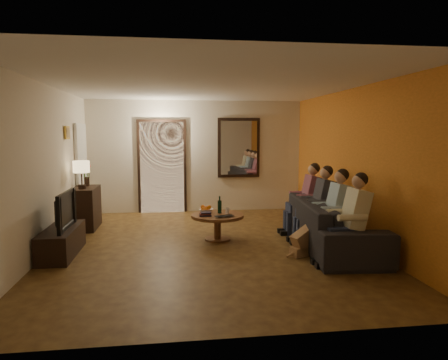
{
  "coord_description": "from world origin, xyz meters",
  "views": [
    {
      "loc": [
        -0.57,
        -6.36,
        1.83
      ],
      "look_at": [
        0.3,
        0.3,
        1.05
      ],
      "focal_mm": 32.0,
      "sensor_mm": 36.0,
      "label": 1
    }
  ],
  "objects": [
    {
      "name": "floor",
      "position": [
        0.0,
        0.0,
        0.0
      ],
      "size": [
        5.0,
        6.0,
        0.01
      ],
      "primitive_type": "cube",
      "color": "#412711",
      "rests_on": "ground"
    },
    {
      "name": "wine_bottle",
      "position": [
        0.24,
        0.44,
        0.6
      ],
      "size": [
        0.07,
        0.07,
        0.31
      ],
      "primitive_type": null,
      "color": "black",
      "rests_on": "coffee_table"
    },
    {
      "name": "back_wall",
      "position": [
        0.0,
        3.0,
        1.3
      ],
      "size": [
        5.0,
        0.02,
        2.6
      ],
      "primitive_type": "cube",
      "color": "beige",
      "rests_on": "floor"
    },
    {
      "name": "ceiling",
      "position": [
        0.0,
        0.0,
        2.6
      ],
      "size": [
        5.0,
        6.0,
        0.01
      ],
      "primitive_type": "cube",
      "color": "white",
      "rests_on": "back_wall"
    },
    {
      "name": "flower_vase",
      "position": [
        -2.25,
        1.76,
        1.02
      ],
      "size": [
        0.14,
        0.14,
        0.44
      ],
      "primitive_type": null,
      "color": "#AE1218",
      "rests_on": "dresser"
    },
    {
      "name": "table_lamp",
      "position": [
        -2.25,
        1.32,
        1.07
      ],
      "size": [
        0.3,
        0.3,
        0.54
      ],
      "primitive_type": null,
      "color": "beige",
      "rests_on": "dresser"
    },
    {
      "name": "right_wall",
      "position": [
        2.5,
        0.0,
        1.3
      ],
      "size": [
        0.02,
        6.0,
        2.6
      ],
      "primitive_type": "cube",
      "color": "beige",
      "rests_on": "floor"
    },
    {
      "name": "tv",
      "position": [
        -2.25,
        -0.21,
        0.69
      ],
      "size": [
        0.97,
        0.13,
        0.56
      ],
      "primitive_type": "imported",
      "rotation": [
        0.0,
        0.0,
        1.57
      ],
      "color": "black",
      "rests_on": "tv_stand"
    },
    {
      "name": "person_c",
      "position": [
        1.88,
        -0.01,
        0.6
      ],
      "size": [
        0.6,
        0.4,
        1.2
      ],
      "primitive_type": null,
      "color": "tan",
      "rests_on": "sofa"
    },
    {
      "name": "white_door",
      "position": [
        -2.46,
        2.3,
        1.02
      ],
      "size": [
        0.06,
        0.85,
        2.04
      ],
      "primitive_type": "cube",
      "color": "white",
      "rests_on": "floor"
    },
    {
      "name": "laptop",
      "position": [
        0.29,
        0.06,
        0.46
      ],
      "size": [
        0.38,
        0.3,
        0.03
      ],
      "primitive_type": "imported",
      "rotation": [
        0.0,
        0.0,
        0.3
      ],
      "color": "black",
      "rests_on": "coffee_table"
    },
    {
      "name": "mirror_glass",
      "position": [
        1.0,
        2.93,
        1.5
      ],
      "size": [
        0.86,
        0.02,
        1.26
      ],
      "primitive_type": "cube",
      "color": "white",
      "rests_on": "back_wall"
    },
    {
      "name": "dresser",
      "position": [
        -2.25,
        1.54,
        0.4
      ],
      "size": [
        0.45,
        0.9,
        0.8
      ],
      "primitive_type": "cube",
      "color": "black",
      "rests_on": "floor"
    },
    {
      "name": "person_d",
      "position": [
        1.88,
        0.59,
        0.6
      ],
      "size": [
        0.6,
        0.4,
        1.2
      ],
      "primitive_type": null,
      "color": "tan",
      "rests_on": "sofa"
    },
    {
      "name": "fridge_glimpse",
      "position": [
        -0.55,
        2.98,
        0.9
      ],
      "size": [
        0.45,
        0.03,
        1.7
      ],
      "primitive_type": "cube",
      "color": "silver",
      "rests_on": "floor"
    },
    {
      "name": "oranges",
      "position": [
        0.01,
        0.56,
        0.55
      ],
      "size": [
        0.2,
        0.2,
        0.08
      ],
      "primitive_type": null,
      "color": "orange",
      "rests_on": "bowl"
    },
    {
      "name": "front_wall",
      "position": [
        0.0,
        -3.0,
        1.3
      ],
      "size": [
        5.0,
        0.02,
        2.6
      ],
      "primitive_type": "cube",
      "color": "beige",
      "rests_on": "floor"
    },
    {
      "name": "door_trim",
      "position": [
        -0.8,
        2.97,
        1.05
      ],
      "size": [
        1.12,
        0.04,
        2.22
      ],
      "primitive_type": "cube",
      "color": "black",
      "rests_on": "floor"
    },
    {
      "name": "person_a",
      "position": [
        1.88,
        -1.21,
        0.6
      ],
      "size": [
        0.6,
        0.4,
        1.2
      ],
      "primitive_type": null,
      "color": "tan",
      "rests_on": "sofa"
    },
    {
      "name": "orange_accent",
      "position": [
        2.49,
        0.0,
        1.3
      ],
      "size": [
        0.01,
        6.0,
        2.6
      ],
      "primitive_type": "cube",
      "color": "#BF6C20",
      "rests_on": "right_wall"
    },
    {
      "name": "framed_art",
      "position": [
        -2.47,
        1.3,
        1.85
      ],
      "size": [
        0.03,
        0.28,
        0.24
      ],
      "primitive_type": "cube",
      "color": "#B28C33",
      "rests_on": "left_wall"
    },
    {
      "name": "tv_stand",
      "position": [
        -2.25,
        -0.21,
        0.21
      ],
      "size": [
        0.45,
        1.24,
        0.41
      ],
      "primitive_type": "cube",
      "color": "black",
      "rests_on": "floor"
    },
    {
      "name": "book_stack",
      "position": [
        -0.03,
        0.24,
        0.48
      ],
      "size": [
        0.2,
        0.15,
        0.07
      ],
      "primitive_type": null,
      "color": "black",
      "rests_on": "coffee_table"
    },
    {
      "name": "person_b",
      "position": [
        1.88,
        -0.61,
        0.6
      ],
      "size": [
        0.6,
        0.4,
        1.2
      ],
      "primitive_type": null,
      "color": "tan",
      "rests_on": "sofa"
    },
    {
      "name": "art_canvas",
      "position": [
        -2.46,
        1.3,
        1.85
      ],
      "size": [
        0.01,
        0.22,
        0.18
      ],
      "primitive_type": "cube",
      "color": "brown",
      "rests_on": "left_wall"
    },
    {
      "name": "dog",
      "position": [
        1.42,
        -0.68,
        0.28
      ],
      "size": [
        0.61,
        0.44,
        0.56
      ],
      "primitive_type": null,
      "rotation": [
        0.0,
        0.0,
        0.41
      ],
      "color": "#AA7B4E",
      "rests_on": "floor"
    },
    {
      "name": "left_wall",
      "position": [
        -2.5,
        0.0,
        1.3
      ],
      "size": [
        0.02,
        6.0,
        2.6
      ],
      "primitive_type": "cube",
      "color": "beige",
      "rests_on": "floor"
    },
    {
      "name": "sofa",
      "position": [
        1.98,
        -0.31,
        0.38
      ],
      "size": [
        2.67,
        1.24,
        0.76
      ],
      "primitive_type": "imported",
      "rotation": [
        0.0,
        0.0,
        1.48
      ],
      "color": "black",
      "rests_on": "floor"
    },
    {
      "name": "coffee_table",
      "position": [
        0.19,
        0.34,
        0.23
      ],
      "size": [
        1.05,
        1.05,
        0.45
      ],
      "primitive_type": "cylinder",
      "rotation": [
        0.0,
        0.0,
        0.17
      ],
      "color": "brown",
      "rests_on": "floor"
    },
    {
      "name": "mirror_frame",
      "position": [
        1.0,
        2.96,
        1.5
      ],
      "size": [
        1.0,
        0.05,
        1.4
      ],
      "primitive_type": "cube",
      "color": "black",
      "rests_on": "back_wall"
    },
    {
      "name": "wine_glass",
      "position": [
        0.37,
        0.39,
        0.5
      ],
      "size": [
        0.06,
        0.06,
        0.1
      ],
      "primitive_type": "cylinder",
      "color": "silver",
      "rests_on": "coffee_table"
    },
    {
      "name": "kitchen_doorway",
      "position": [
        -0.8,
        2.98,
        1.05
      ],
      "size": [
        1.0,
        0.06,
        2.1
      ],
      "primitive_type": "cube",
      "color": "#FFE0A5",
      "rests_on": "floor"
    },
    {
      "name": "bowl",
      "position": [
        0.01,
        0.56,
        0.48
      ],
      "size": [
        0.26,
        0.26,
        0.06
      ],
      "primitive_type": "imported",
      "color": "white",
      "rests_on": "coffee_table"
    }
  ]
}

